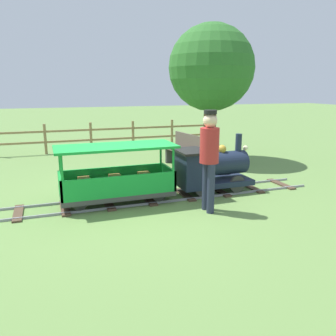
{
  "coord_description": "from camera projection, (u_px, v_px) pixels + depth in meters",
  "views": [
    {
      "loc": [
        5.63,
        -1.57,
        1.96
      ],
      "look_at": [
        0.0,
        0.45,
        0.55
      ],
      "focal_mm": 36.79,
      "sensor_mm": 36.0,
      "label": 1
    }
  ],
  "objects": [
    {
      "name": "ground_plane",
      "position": [
        144.0,
        200.0,
        6.12
      ],
      "size": [
        60.0,
        60.0,
        0.0
      ],
      "primitive_type": "plane",
      "color": "#608442"
    },
    {
      "name": "track",
      "position": [
        167.0,
        197.0,
        6.25
      ],
      "size": [
        0.77,
        5.7,
        0.04
      ],
      "color": "gray",
      "rests_on": "ground_plane"
    },
    {
      "name": "locomotive",
      "position": [
        210.0,
        168.0,
        6.43
      ],
      "size": [
        0.73,
        1.44,
        1.06
      ],
      "color": "#192338",
      "rests_on": "ground_plane"
    },
    {
      "name": "passenger_car",
      "position": [
        117.0,
        179.0,
        5.87
      ],
      "size": [
        0.83,
        2.0,
        0.97
      ],
      "color": "#3F3F3F",
      "rests_on": "ground_plane"
    },
    {
      "name": "conductor_person",
      "position": [
        209.0,
        153.0,
        5.36
      ],
      "size": [
        0.3,
        0.3,
        1.62
      ],
      "color": "#282D47",
      "rests_on": "ground_plane"
    },
    {
      "name": "park_bench",
      "position": [
        184.0,
        150.0,
        8.61
      ],
      "size": [
        1.34,
        0.56,
        0.82
      ],
      "color": "brown",
      "rests_on": "ground_plane"
    },
    {
      "name": "oak_tree_near",
      "position": [
        211.0,
        69.0,
        8.9
      ],
      "size": [
        2.22,
        2.22,
        3.56
      ],
      "color": "brown",
      "rests_on": "ground_plane"
    },
    {
      "name": "fence_section",
      "position": [
        112.0,
        135.0,
        10.87
      ],
      "size": [
        0.08,
        6.78,
        0.9
      ],
      "color": "#93754C",
      "rests_on": "ground_plane"
    }
  ]
}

